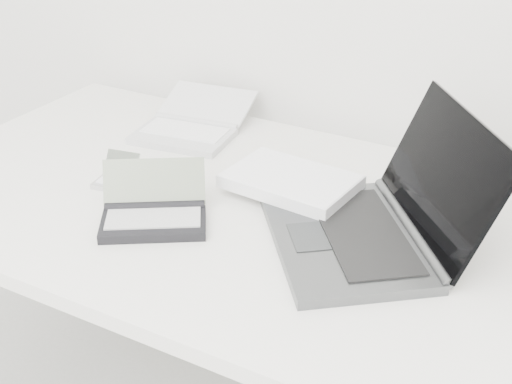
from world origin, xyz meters
The scene contains 5 objects.
desk centered at (0.00, 1.55, 0.68)m, with size 1.60×0.80×0.73m.
laptop_large centered at (0.13, 1.57, 0.77)m, with size 0.57×0.49×0.23m.
netbook_open_white centered at (-0.37, 1.79, 0.75)m, with size 0.26×0.31×0.06m.
pda_silver centered at (-0.36, 1.50, 0.74)m, with size 0.09×0.10×0.05m.
palmtop_charcoal centered at (-0.19, 1.41, 0.75)m, with size 0.24×0.23×0.10m.
Camera 1 is at (0.53, 0.50, 1.41)m, focal length 50.00 mm.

